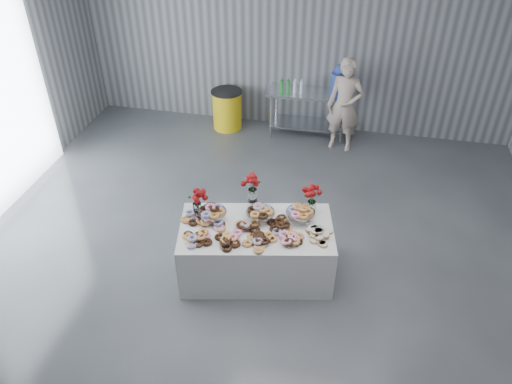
{
  "coord_description": "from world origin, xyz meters",
  "views": [
    {
      "loc": [
        1.11,
        -4.29,
        4.72
      ],
      "look_at": [
        0.02,
        0.76,
        0.98
      ],
      "focal_mm": 35.0,
      "sensor_mm": 36.0,
      "label": 1
    }
  ],
  "objects_px": {
    "display_table": "(256,250)",
    "prep_table": "(309,106)",
    "trash_barrel": "(227,109)",
    "water_jug": "(339,81)",
    "person": "(345,106)"
  },
  "relations": [
    {
      "from": "display_table",
      "to": "prep_table",
      "type": "distance_m",
      "value": 3.78
    },
    {
      "from": "prep_table",
      "to": "person",
      "type": "distance_m",
      "value": 0.76
    },
    {
      "from": "person",
      "to": "water_jug",
      "type": "bearing_deg",
      "value": 125.3
    },
    {
      "from": "display_table",
      "to": "trash_barrel",
      "type": "height_order",
      "value": "trash_barrel"
    },
    {
      "from": "display_table",
      "to": "prep_table",
      "type": "bearing_deg",
      "value": 87.26
    },
    {
      "from": "trash_barrel",
      "to": "prep_table",
      "type": "bearing_deg",
      "value": 0.0
    },
    {
      "from": "prep_table",
      "to": "trash_barrel",
      "type": "distance_m",
      "value": 1.58
    },
    {
      "from": "display_table",
      "to": "trash_barrel",
      "type": "bearing_deg",
      "value": 110.15
    },
    {
      "from": "display_table",
      "to": "water_jug",
      "type": "xyz_separation_m",
      "value": [
        0.68,
        3.76,
        0.77
      ]
    },
    {
      "from": "water_jug",
      "to": "trash_barrel",
      "type": "height_order",
      "value": "water_jug"
    },
    {
      "from": "prep_table",
      "to": "person",
      "type": "relative_size",
      "value": 0.89
    },
    {
      "from": "trash_barrel",
      "to": "person",
      "type": "bearing_deg",
      "value": -8.05
    },
    {
      "from": "display_table",
      "to": "person",
      "type": "distance_m",
      "value": 3.58
    },
    {
      "from": "prep_table",
      "to": "trash_barrel",
      "type": "relative_size",
      "value": 1.97
    },
    {
      "from": "person",
      "to": "display_table",
      "type": "bearing_deg",
      "value": -95.38
    }
  ]
}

